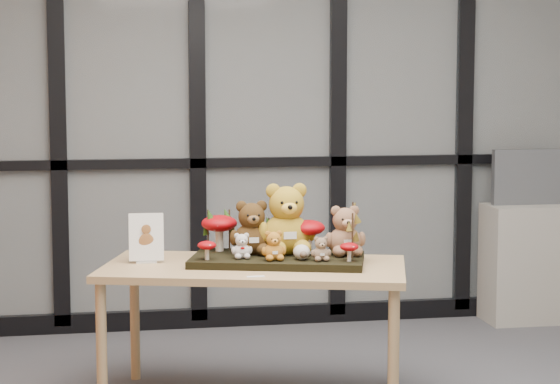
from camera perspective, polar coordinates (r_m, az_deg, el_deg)
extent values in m
plane|color=beige|center=(6.43, -0.70, 4.83)|extent=(5.00, 0.00, 5.00)
cube|color=#2D383F|center=(6.40, -0.65, 4.83)|extent=(4.90, 0.02, 2.70)
cube|color=black|center=(6.57, -0.64, -6.93)|extent=(4.90, 0.06, 0.12)
cube|color=black|center=(6.42, -0.65, 1.70)|extent=(4.90, 0.06, 0.06)
cube|color=black|center=(6.32, -12.40, 4.66)|extent=(0.10, 0.06, 2.70)
cube|color=black|center=(6.34, -4.68, 4.79)|extent=(0.10, 0.06, 2.70)
cube|color=black|center=(6.49, 3.28, 4.84)|extent=(0.10, 0.06, 2.70)
cube|color=black|center=(6.74, 10.35, 4.80)|extent=(0.10, 0.06, 2.70)
cube|color=tan|center=(4.90, -1.47, -4.35)|extent=(1.59, 1.10, 0.04)
cylinder|color=tan|center=(4.81, -10.01, -8.77)|extent=(0.05, 0.05, 0.64)
cylinder|color=tan|center=(5.40, -8.17, -7.09)|extent=(0.05, 0.05, 0.64)
cylinder|color=tan|center=(4.63, 6.41, -9.31)|extent=(0.05, 0.05, 0.64)
cylinder|color=tan|center=(5.24, 6.37, -7.48)|extent=(0.05, 0.05, 0.64)
cube|color=black|center=(4.94, -0.14, -3.84)|extent=(0.91, 0.63, 0.04)
cube|color=silver|center=(5.01, -7.52, -3.89)|extent=(0.10, 0.06, 0.01)
cube|color=white|center=(4.99, -7.54, -2.52)|extent=(0.17, 0.06, 0.23)
ellipsoid|color=brown|center=(4.99, -7.53, -2.78)|extent=(0.07, 0.01, 0.08)
ellipsoid|color=brown|center=(4.98, -7.54, -2.09)|extent=(0.05, 0.01, 0.05)
cube|color=white|center=(4.61, -1.38, -4.78)|extent=(0.08, 0.03, 0.00)
cube|color=#9E998D|center=(6.80, 13.83, -3.90)|extent=(0.57, 0.33, 0.76)
cube|color=#515459|center=(6.74, 13.89, 0.83)|extent=(0.51, 0.05, 0.36)
cube|color=black|center=(6.72, 13.97, 0.81)|extent=(0.45, 0.00, 0.29)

